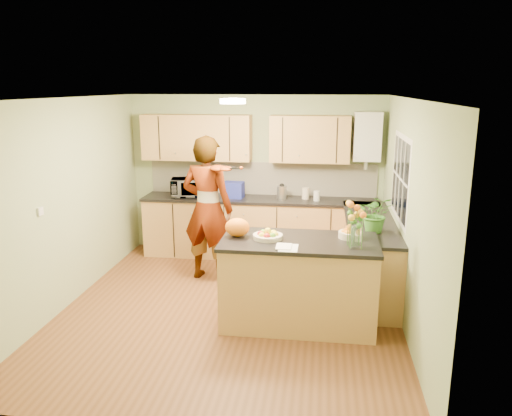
# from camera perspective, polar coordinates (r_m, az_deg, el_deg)

# --- Properties ---
(floor) EXTENTS (4.50, 4.50, 0.00)m
(floor) POSITION_cam_1_polar(r_m,az_deg,el_deg) (6.20, -2.93, -11.35)
(floor) COLOR brown
(floor) RESTS_ON ground
(ceiling) EXTENTS (4.00, 4.50, 0.02)m
(ceiling) POSITION_cam_1_polar(r_m,az_deg,el_deg) (5.61, -3.25, 12.41)
(ceiling) COLOR white
(ceiling) RESTS_ON wall_back
(wall_back) EXTENTS (4.00, 0.02, 2.50)m
(wall_back) POSITION_cam_1_polar(r_m,az_deg,el_deg) (7.96, -0.05, 3.80)
(wall_back) COLOR #92A575
(wall_back) RESTS_ON floor
(wall_front) EXTENTS (4.00, 0.02, 2.50)m
(wall_front) POSITION_cam_1_polar(r_m,az_deg,el_deg) (3.70, -9.66, -8.40)
(wall_front) COLOR #92A575
(wall_front) RESTS_ON floor
(wall_left) EXTENTS (0.02, 4.50, 2.50)m
(wall_left) POSITION_cam_1_polar(r_m,az_deg,el_deg) (6.46, -20.79, 0.51)
(wall_left) COLOR #92A575
(wall_left) RESTS_ON floor
(wall_right) EXTENTS (0.02, 4.50, 2.50)m
(wall_right) POSITION_cam_1_polar(r_m,az_deg,el_deg) (5.76, 16.87, -0.71)
(wall_right) COLOR #92A575
(wall_right) RESTS_ON floor
(back_counter) EXTENTS (3.64, 0.62, 0.94)m
(back_counter) POSITION_cam_1_polar(r_m,az_deg,el_deg) (7.83, 0.38, -2.22)
(back_counter) COLOR #B37B47
(back_counter) RESTS_ON floor
(right_counter) EXTENTS (0.62, 2.24, 0.94)m
(right_counter) POSITION_cam_1_polar(r_m,az_deg,el_deg) (6.75, 12.79, -5.24)
(right_counter) COLOR #B37B47
(right_counter) RESTS_ON floor
(splashback) EXTENTS (3.60, 0.02, 0.52)m
(splashback) POSITION_cam_1_polar(r_m,az_deg,el_deg) (7.94, 0.65, 3.41)
(splashback) COLOR white
(splashback) RESTS_ON back_counter
(upper_cabinets) EXTENTS (3.20, 0.34, 0.70)m
(upper_cabinets) POSITION_cam_1_polar(r_m,az_deg,el_deg) (7.73, -1.53, 7.99)
(upper_cabinets) COLOR #B37B47
(upper_cabinets) RESTS_ON wall_back
(boiler) EXTENTS (0.40, 0.30, 0.86)m
(boiler) POSITION_cam_1_polar(r_m,az_deg,el_deg) (7.66, 12.60, 7.97)
(boiler) COLOR silver
(boiler) RESTS_ON wall_back
(window_right) EXTENTS (0.01, 1.30, 1.05)m
(window_right) POSITION_cam_1_polar(r_m,az_deg,el_deg) (6.28, 16.17, 3.31)
(window_right) COLOR silver
(window_right) RESTS_ON wall_right
(light_switch) EXTENTS (0.02, 0.09, 0.09)m
(light_switch) POSITION_cam_1_polar(r_m,az_deg,el_deg) (5.93, -23.42, -0.35)
(light_switch) COLOR silver
(light_switch) RESTS_ON wall_left
(ceiling_lamp) EXTENTS (0.30, 0.30, 0.07)m
(ceiling_lamp) POSITION_cam_1_polar(r_m,az_deg,el_deg) (5.91, -2.68, 12.11)
(ceiling_lamp) COLOR #FFEABF
(ceiling_lamp) RESTS_ON ceiling
(peninsula_island) EXTENTS (1.72, 0.88, 0.99)m
(peninsula_island) POSITION_cam_1_polar(r_m,az_deg,el_deg) (5.67, 4.88, -8.41)
(peninsula_island) COLOR #B37B47
(peninsula_island) RESTS_ON floor
(fruit_dish) EXTENTS (0.33, 0.33, 0.11)m
(fruit_dish) POSITION_cam_1_polar(r_m,az_deg,el_deg) (5.52, 1.36, -3.06)
(fruit_dish) COLOR beige
(fruit_dish) RESTS_ON peninsula_island
(orange_bowl) EXTENTS (0.25, 0.25, 0.15)m
(orange_bowl) POSITION_cam_1_polar(r_m,az_deg,el_deg) (5.64, 10.68, -2.78)
(orange_bowl) COLOR beige
(orange_bowl) RESTS_ON peninsula_island
(flower_vase) EXTENTS (0.29, 0.29, 0.53)m
(flower_vase) POSITION_cam_1_polar(r_m,az_deg,el_deg) (5.24, 11.53, -0.82)
(flower_vase) COLOR silver
(flower_vase) RESTS_ON peninsula_island
(orange_bag) EXTENTS (0.29, 0.24, 0.21)m
(orange_bag) POSITION_cam_1_polar(r_m,az_deg,el_deg) (5.60, -2.14, -2.21)
(orange_bag) COLOR orange
(orange_bag) RESTS_ON peninsula_island
(papers) EXTENTS (0.20, 0.27, 0.01)m
(papers) POSITION_cam_1_polar(r_m,az_deg,el_deg) (5.22, 3.72, -4.55)
(papers) COLOR white
(papers) RESTS_ON peninsula_island
(violinist) EXTENTS (0.82, 0.63, 2.00)m
(violinist) POSITION_cam_1_polar(r_m,az_deg,el_deg) (6.82, -5.55, -0.10)
(violinist) COLOR tan
(violinist) RESTS_ON floor
(violin) EXTENTS (0.61, 0.53, 0.15)m
(violin) POSITION_cam_1_polar(r_m,az_deg,el_deg) (6.44, -4.39, 4.56)
(violin) COLOR #581805
(violin) RESTS_ON violinist
(microwave) EXTENTS (0.57, 0.44, 0.29)m
(microwave) POSITION_cam_1_polar(r_m,az_deg,el_deg) (7.88, -7.76, 2.34)
(microwave) COLOR silver
(microwave) RESTS_ON back_counter
(blue_box) EXTENTS (0.32, 0.25, 0.24)m
(blue_box) POSITION_cam_1_polar(r_m,az_deg,el_deg) (7.74, -2.58, 2.09)
(blue_box) COLOR navy
(blue_box) RESTS_ON back_counter
(kettle) EXTENTS (0.15, 0.15, 0.28)m
(kettle) POSITION_cam_1_polar(r_m,az_deg,el_deg) (7.64, 2.96, 1.87)
(kettle) COLOR silver
(kettle) RESTS_ON back_counter
(jar_cream) EXTENTS (0.13, 0.13, 0.17)m
(jar_cream) POSITION_cam_1_polar(r_m,az_deg,el_deg) (7.69, 5.69, 1.67)
(jar_cream) COLOR beige
(jar_cream) RESTS_ON back_counter
(jar_white) EXTENTS (0.13, 0.13, 0.15)m
(jar_white) POSITION_cam_1_polar(r_m,az_deg,el_deg) (7.58, 6.95, 1.38)
(jar_white) COLOR silver
(jar_white) RESTS_ON back_counter
(potted_plant) EXTENTS (0.44, 0.39, 0.45)m
(potted_plant) POSITION_cam_1_polar(r_m,az_deg,el_deg) (6.05, 13.56, -0.66)
(potted_plant) COLOR #3C7B29
(potted_plant) RESTS_ON right_counter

